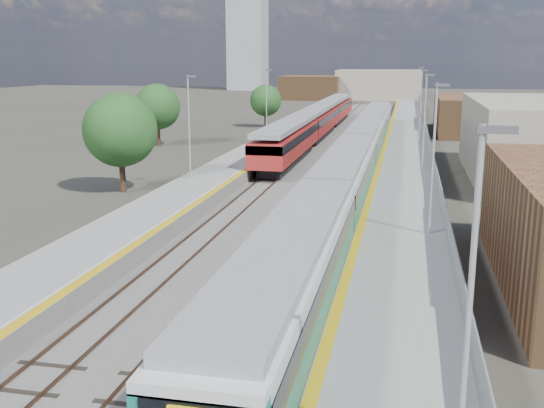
% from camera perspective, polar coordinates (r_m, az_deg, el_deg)
% --- Properties ---
extents(ground, '(320.00, 320.00, 0.00)m').
position_cam_1_polar(ground, '(60.91, 6.89, 3.68)').
color(ground, '#47443A').
rests_on(ground, ground).
extents(ballast_bed, '(10.50, 155.00, 0.06)m').
position_cam_1_polar(ballast_bed, '(63.59, 5.07, 4.14)').
color(ballast_bed, '#565451').
rests_on(ballast_bed, ground).
extents(tracks, '(8.96, 160.00, 0.17)m').
position_cam_1_polar(tracks, '(65.16, 5.78, 4.40)').
color(tracks, '#4C3323').
rests_on(tracks, ground).
extents(platform_right, '(4.70, 155.00, 8.52)m').
position_cam_1_polar(platform_right, '(63.06, 11.90, 4.30)').
color(platform_right, slate).
rests_on(platform_right, ground).
extents(platform_left, '(4.30, 155.00, 8.52)m').
position_cam_1_polar(platform_left, '(64.67, -0.93, 4.77)').
color(platform_left, slate).
rests_on(platform_left, ground).
extents(buildings, '(72.00, 185.50, 40.00)m').
position_cam_1_polar(buildings, '(150.34, 3.12, 13.28)').
color(buildings, brown).
rests_on(buildings, ground).
extents(green_train, '(2.89, 80.41, 3.18)m').
position_cam_1_polar(green_train, '(51.41, 7.68, 4.49)').
color(green_train, black).
rests_on(green_train, ground).
extents(red_train, '(3.00, 60.81, 3.79)m').
position_cam_1_polar(red_train, '(79.18, 4.15, 7.49)').
color(red_train, black).
rests_on(red_train, ground).
extents(tree_a, '(5.39, 5.39, 7.30)m').
position_cam_1_polar(tree_a, '(47.71, -13.46, 6.46)').
color(tree_a, '#382619').
rests_on(tree_a, ground).
extents(tree_b, '(5.14, 5.14, 6.97)m').
position_cam_1_polar(tree_b, '(73.33, -10.25, 8.57)').
color(tree_b, '#382619').
rests_on(tree_b, ground).
extents(tree_c, '(4.49, 4.49, 6.08)m').
position_cam_1_polar(tree_c, '(92.05, -0.57, 9.26)').
color(tree_c, '#382619').
rests_on(tree_c, ground).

